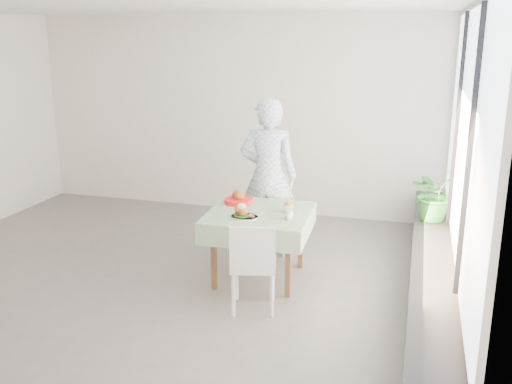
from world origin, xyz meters
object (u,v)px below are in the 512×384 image
(cafe_table, at_px, (259,237))
(main_dish, at_px, (243,213))
(chair_near, at_px, (254,282))
(diner, at_px, (268,176))
(potted_plant, at_px, (435,193))
(juice_cup_orange, at_px, (288,206))
(chair_far, at_px, (270,226))

(cafe_table, bearing_deg, main_dish, -113.96)
(chair_near, distance_m, diner, 1.66)
(cafe_table, distance_m, potted_plant, 2.05)
(main_dish, distance_m, juice_cup_orange, 0.51)
(cafe_table, bearing_deg, chair_near, -78.41)
(chair_near, height_order, juice_cup_orange, juice_cup_orange)
(chair_near, distance_m, juice_cup_orange, 0.96)
(chair_far, xyz_separation_m, potted_plant, (1.85, 0.16, 0.51))
(juice_cup_orange, bearing_deg, main_dish, -141.19)
(cafe_table, relative_size, potted_plant, 1.76)
(cafe_table, relative_size, main_dish, 3.79)
(chair_far, distance_m, chair_near, 1.57)
(potted_plant, bearing_deg, chair_far, -175.16)
(main_dish, height_order, potted_plant, potted_plant)
(diner, bearing_deg, chair_near, 94.16)
(chair_near, bearing_deg, chair_far, 99.01)
(juice_cup_orange, bearing_deg, chair_far, 117.18)
(chair_near, height_order, main_dish, main_dish)
(chair_far, xyz_separation_m, main_dish, (-0.00, -1.08, 0.49))
(juice_cup_orange, bearing_deg, chair_near, -100.58)
(main_dish, bearing_deg, diner, 90.76)
(chair_far, relative_size, potted_plant, 1.56)
(cafe_table, relative_size, chair_far, 1.13)
(chair_near, xyz_separation_m, juice_cup_orange, (0.15, 0.78, 0.54))
(main_dish, bearing_deg, chair_near, -61.92)
(diner, distance_m, main_dish, 1.04)
(main_dish, xyz_separation_m, juice_cup_orange, (0.39, 0.32, 0.02))
(juice_cup_orange, relative_size, potted_plant, 0.47)
(juice_cup_orange, height_order, potted_plant, potted_plant)
(cafe_table, bearing_deg, diner, 98.43)
(diner, height_order, main_dish, diner)
(diner, height_order, juice_cup_orange, diner)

